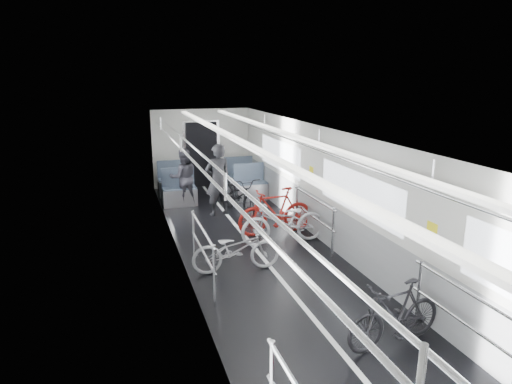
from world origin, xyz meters
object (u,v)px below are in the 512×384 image
bike_right_near (395,314)px  person_standing (218,180)px  bike_aisle (239,195)px  bike_right_mid (284,221)px  bike_right_far (276,211)px  bike_left_far (236,249)px  person_seated (183,177)px

bike_right_near → person_standing: size_ratio=0.82×
bike_aisle → bike_right_mid: bearing=-89.4°
bike_right_far → bike_right_mid: bearing=-6.3°
person_standing → bike_left_far: bearing=73.2°
bike_right_mid → bike_aisle: size_ratio=0.97×
bike_right_far → person_seated: 3.26m
bike_left_far → bike_right_near: bike_right_near is taller
bike_right_far → bike_aisle: bearing=-170.5°
bike_aisle → person_standing: bearing=161.2°
person_standing → person_seated: (-0.69, 1.09, -0.13)m
bike_right_near → bike_right_mid: size_ratio=0.81×
bike_aisle → person_standing: size_ratio=1.05×
bike_right_mid → bike_right_far: (0.03, 0.60, 0.04)m
bike_left_far → bike_right_mid: bike_right_mid is taller
bike_left_far → bike_right_near: (1.36, -2.84, 0.02)m
bike_left_far → bike_aisle: bearing=-14.3°
bike_left_far → bike_right_mid: size_ratio=0.87×
bike_aisle → bike_right_far: bearing=-85.3°
bike_aisle → person_standing: (-0.52, 0.10, 0.40)m
person_standing → person_seated: bearing=-66.9°
bike_right_near → bike_right_far: 4.48m
bike_left_far → bike_aisle: 3.44m
bike_right_far → person_standing: (-0.89, 1.76, 0.37)m
bike_right_mid → person_standing: person_standing is taller
person_standing → bike_aisle: bearing=159.7°
bike_left_far → bike_aisle: (0.96, 3.30, 0.08)m
bike_right_mid → bike_right_far: 0.60m
bike_right_mid → bike_right_far: size_ratio=1.05×
bike_right_far → person_seated: bearing=-154.0°
person_seated → bike_left_far: bearing=92.2°
bike_right_near → person_standing: (-0.91, 6.24, 0.45)m
bike_aisle → person_seated: person_seated is taller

